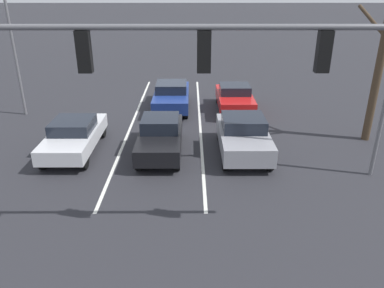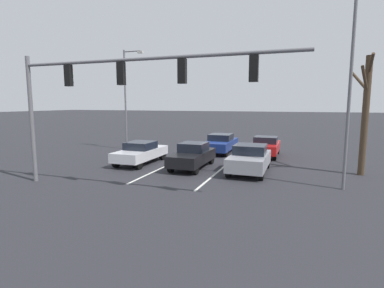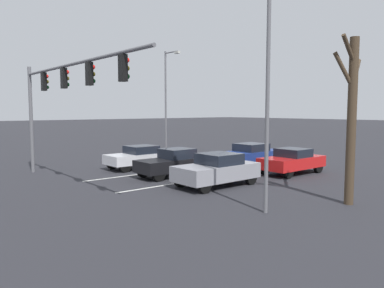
{
  "view_description": "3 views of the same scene",
  "coord_description": "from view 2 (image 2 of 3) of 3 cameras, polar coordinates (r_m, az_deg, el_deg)",
  "views": [
    {
      "loc": [
        -1.25,
        20.3,
        6.53
      ],
      "look_at": [
        -1.29,
        8.11,
        1.26
      ],
      "focal_mm": 35.0,
      "sensor_mm": 36.0,
      "label": 1
    },
    {
      "loc": [
        -5.94,
        22.63,
        3.84
      ],
      "look_at": [
        -0.37,
        7.2,
        1.6
      ],
      "focal_mm": 28.0,
      "sensor_mm": 36.0,
      "label": 2
    },
    {
      "loc": [
        -16.11,
        18.29,
        3.59
      ],
      "look_at": [
        -0.3,
        5.08,
        1.72
      ],
      "focal_mm": 35.0,
      "sensor_mm": 36.0,
      "label": 3
    }
  ],
  "objects": [
    {
      "name": "bare_tree_near",
      "position": [
        18.27,
        30.08,
        5.42
      ],
      "size": [
        0.84,
        2.51,
        6.31
      ],
      "color": "#423323",
      "rests_on": "ground_plane"
    },
    {
      "name": "lane_stripe_center_divider",
      "position": [
        22.06,
        -0.77,
        -2.25
      ],
      "size": [
        0.12,
        16.6,
        0.01
      ],
      "primitive_type": "cube",
      "color": "silver",
      "rests_on": "ground_plane"
    },
    {
      "name": "car_red_leftlane_second",
      "position": [
        22.46,
        13.82,
        -0.39
      ],
      "size": [
        1.84,
        4.06,
        1.43
      ],
      "color": "red",
      "rests_on": "ground_plane"
    },
    {
      "name": "lane_stripe_left_divider",
      "position": [
        21.11,
        7.98,
        -2.77
      ],
      "size": [
        0.12,
        16.6,
        0.01
      ],
      "primitive_type": "cube",
      "color": "silver",
      "rests_on": "ground_plane"
    },
    {
      "name": "car_black_midlane_front",
      "position": [
        17.86,
        0.13,
        -2.19
      ],
      "size": [
        1.71,
        4.22,
        1.5
      ],
      "color": "black",
      "rests_on": "ground_plane"
    },
    {
      "name": "car_gray_leftlane_front",
      "position": [
        16.98,
        10.92,
        -2.75
      ],
      "size": [
        1.93,
        4.15,
        1.55
      ],
      "color": "gray",
      "rests_on": "ground_plane"
    },
    {
      "name": "traffic_signal_gantry",
      "position": [
        13.47,
        -15.16,
        10.95
      ],
      "size": [
        12.7,
        0.37,
        6.05
      ],
      "color": "slate",
      "rests_on": "ground_plane"
    },
    {
      "name": "ground_plane",
      "position": [
        23.71,
        5.07,
        -1.58
      ],
      "size": [
        240.0,
        240.0,
        0.0
      ],
      "primitive_type": "plane",
      "color": "#28282D"
    },
    {
      "name": "car_navy_midlane_second",
      "position": [
        23.5,
        5.48,
        0.17
      ],
      "size": [
        1.89,
        4.57,
        1.46
      ],
      "color": "navy",
      "rests_on": "ground_plane"
    },
    {
      "name": "street_lamp_right_shoulder",
      "position": [
        25.37,
        -12.25,
        9.4
      ],
      "size": [
        1.78,
        0.24,
        8.1
      ],
      "color": "slate",
      "rests_on": "ground_plane"
    },
    {
      "name": "street_lamp_left_shoulder",
      "position": [
        14.72,
        27.4,
        11.16
      ],
      "size": [
        1.62,
        0.24,
        8.7
      ],
      "color": "slate",
      "rests_on": "ground_plane"
    },
    {
      "name": "car_silver_rightlane_front",
      "position": [
        19.46,
        -9.74,
        -1.54
      ],
      "size": [
        1.82,
        4.4,
        1.4
      ],
      "color": "silver",
      "rests_on": "ground_plane"
    }
  ]
}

